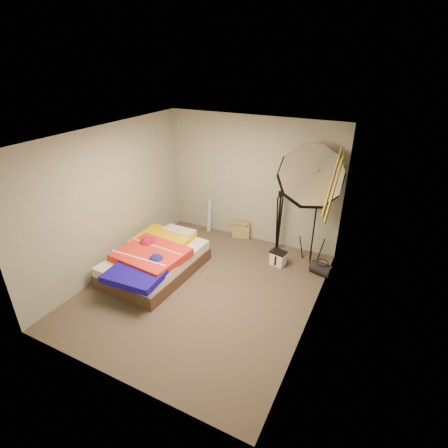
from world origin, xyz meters
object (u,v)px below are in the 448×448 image
Objects in this scene: camera_case at (278,259)px; photo_umbrella at (310,177)px; bed at (155,260)px; camera_tripod at (279,217)px; wrapping_roll at (209,216)px; duffel_bag at (321,269)px; tote_bag at (241,230)px.

photo_umbrella is (0.36, 0.23, 1.54)m from camera_case.
bed is 1.59× the size of camera_tripod.
wrapping_roll reaches higher than camera_case.
photo_umbrella reaches higher than bed.
photo_umbrella reaches higher than camera_tripod.
duffel_bag is (2.56, -0.60, -0.23)m from wrapping_roll.
camera_tripod reaches higher than bed.
wrapping_roll is 2.64m from duffel_bag.
camera_tripod is at bearing -3.82° from wrapping_roll.
tote_bag is 1.90m from duffel_bag.
tote_bag is 1.21m from camera_case.
bed is at bearing -91.77° from wrapping_roll.
camera_tripod reaches higher than tote_bag.
photo_umbrella is at bearing 33.28° from bed.
duffel_bag is at bearing -26.79° from camera_tripod.
camera_tripod reaches higher than wrapping_roll.
wrapping_roll is 0.36× the size of bed.
photo_umbrella is 1.16m from camera_tripod.
duffel_bag is (0.78, 0.04, -0.02)m from camera_case.
tote_bag is 0.99× the size of duffel_bag.
camera_tripod is (-0.98, 0.50, 0.59)m from duffel_bag.
camera_tripod reaches higher than duffel_bag.
photo_umbrella reaches higher than tote_bag.
bed is (-2.62, -1.26, 0.15)m from duffel_bag.
photo_umbrella reaches higher than wrapping_roll.
photo_umbrella is at bearing -28.37° from camera_tripod.
photo_umbrella is (1.39, -0.41, 1.49)m from tote_bag.
photo_umbrella is at bearing -30.82° from tote_bag.
camera_case is at bearing -147.64° from photo_umbrella.
camera_case is at bearing -46.34° from tote_bag.
duffel_bag is 1.25m from camera_tripod.
camera_tripod is at bearing 46.96° from bed.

